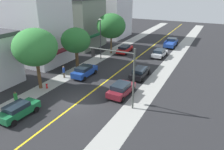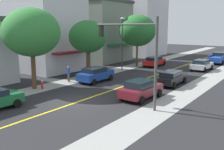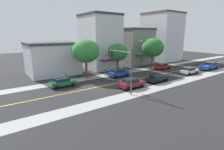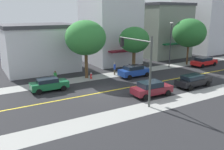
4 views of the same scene
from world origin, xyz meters
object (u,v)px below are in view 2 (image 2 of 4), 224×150
object	(u,v)px
blue_sedan_left_curb	(96,74)
red_sedan_left_curb	(155,61)
maroon_sedan_right_curb	(141,89)
black_sedan_right_curb	(171,77)
fire_hydrant	(42,85)
street_tree_left_near	(88,37)
traffic_light_mast	(136,48)
street_tree_left_far	(31,32)
street_lamp	(122,38)
pedestrian_blue_shirt	(68,73)
street_tree_right_corner	(137,31)
silver_sedan_right_curb	(202,65)
blue_pickup_truck	(218,58)
parking_meter	(85,71)

from	to	relation	value
blue_sedan_left_curb	red_sedan_left_curb	bearing A→B (deg)	-0.87
maroon_sedan_right_curb	black_sedan_right_curb	xyz separation A→B (m)	(0.06, 6.33, -0.04)
fire_hydrant	blue_sedan_left_curb	size ratio (longest dim) A/B	0.19
street_tree_left_near	red_sedan_left_curb	xyz separation A→B (m)	(2.52, 12.41, -3.97)
street_tree_left_near	traffic_light_mast	distance (m)	12.33
street_tree_left_near	street_tree_left_far	xyz separation A→B (m)	(-0.55, -7.38, 0.63)
traffic_light_mast	maroon_sedan_right_curb	xyz separation A→B (m)	(-0.78, 2.19, -3.56)
street_lamp	black_sedan_right_curb	xyz separation A→B (m)	(9.35, -5.05, -3.57)
maroon_sedan_right_curb	pedestrian_blue_shirt	world-z (taller)	pedestrian_blue_shirt
maroon_sedan_right_curb	blue_sedan_left_curb	size ratio (longest dim) A/B	1.00
maroon_sedan_right_curb	pedestrian_blue_shirt	xyz separation A→B (m)	(-9.58, 1.25, 0.12)
street_tree_right_corner	pedestrian_blue_shirt	bearing A→B (deg)	-91.38
blue_sedan_left_curb	silver_sedan_right_curb	size ratio (longest dim) A/B	0.99
street_tree_right_corner	black_sedan_right_curb	xyz separation A→B (m)	(9.30, -9.05, -4.55)
traffic_light_mast	maroon_sedan_right_curb	distance (m)	4.25
street_tree_right_corner	street_lamp	world-z (taller)	street_tree_right_corner
traffic_light_mast	street_lamp	bearing A→B (deg)	-53.44
black_sedan_right_curb	blue_pickup_truck	bearing A→B (deg)	-1.32
maroon_sedan_right_curb	blue_sedan_left_curb	distance (m)	7.80
red_sedan_left_curb	parking_meter	bearing A→B (deg)	168.80
silver_sedan_right_curb	maroon_sedan_right_curb	bearing A→B (deg)	-177.22
fire_hydrant	street_lamp	bearing A→B (deg)	89.93
street_tree_left_near	maroon_sedan_right_curb	bearing A→B (deg)	-25.32
red_sedan_left_curb	blue_sedan_left_curb	xyz separation A→B (m)	(-0.17, -13.96, 0.06)
street_tree_right_corner	street_tree_left_far	size ratio (longest dim) A/B	1.00
street_tree_right_corner	street_tree_left_far	distance (m)	18.26
pedestrian_blue_shirt	maroon_sedan_right_curb	bearing A→B (deg)	-76.61
street_tree_right_corner	fire_hydrant	world-z (taller)	street_tree_right_corner
street_tree_left_far	maroon_sedan_right_curb	bearing A→B (deg)	15.78
blue_pickup_truck	maroon_sedan_right_curb	bearing A→B (deg)	178.37
red_sedan_left_curb	blue_sedan_left_curb	world-z (taller)	blue_sedan_left_curb
blue_sedan_left_curb	maroon_sedan_right_curb	bearing A→B (deg)	-112.56
street_tree_left_near	street_lamp	bearing A→B (deg)	87.78
silver_sedan_right_curb	blue_pickup_truck	size ratio (longest dim) A/B	0.80
street_lamp	red_sedan_left_curb	distance (m)	6.98
parking_meter	blue_sedan_left_curb	xyz separation A→B (m)	(1.88, -0.43, -0.10)
traffic_light_mast	blue_sedan_left_curb	xyz separation A→B (m)	(-7.99, 5.16, -3.55)
street_tree_right_corner	parking_meter	size ratio (longest dim) A/B	5.43
traffic_light_mast	street_lamp	distance (m)	16.90
traffic_light_mast	blue_pickup_truck	distance (m)	28.22
black_sedan_right_curb	parking_meter	bearing A→B (deg)	106.43
street_tree_right_corner	blue_sedan_left_curb	size ratio (longest dim) A/B	1.73
fire_hydrant	pedestrian_blue_shirt	xyz separation A→B (m)	(-0.27, 3.82, 0.51)
parking_meter	pedestrian_blue_shirt	xyz separation A→B (m)	(-0.49, -2.16, 0.01)
parking_meter	maroon_sedan_right_curb	distance (m)	9.71
black_sedan_right_curb	pedestrian_blue_shirt	world-z (taller)	pedestrian_blue_shirt
traffic_light_mast	blue_sedan_left_curb	size ratio (longest dim) A/B	1.49
parking_meter	silver_sedan_right_curb	bearing A→B (deg)	57.07
blue_pickup_truck	pedestrian_blue_shirt	world-z (taller)	blue_pickup_truck
street_tree_right_corner	parking_meter	distance (m)	12.76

